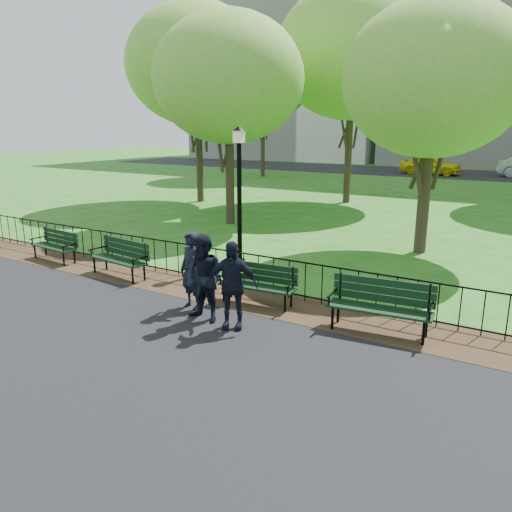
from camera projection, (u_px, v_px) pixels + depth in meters
The scene contains 20 objects.
ground at pixel (198, 318), 10.07m from camera, with size 120.00×120.00×0.00m, color #2D5F19.
asphalt_path at pixel (54, 392), 7.26m from camera, with size 60.00×9.20×0.01m, color black.
dirt_strip at pixel (239, 296), 11.30m from camera, with size 60.00×1.60×0.01m, color #372216.
far_street at pixel (476, 175), 38.90m from camera, with size 70.00×9.00×0.01m, color black.
iron_fence at pixel (251, 270), 11.59m from camera, with size 24.06×0.06×1.00m.
apartment_west at pixel (301, 42), 57.45m from camera, with size 22.00×15.00×26.00m, color white.
park_bench_main at pixel (246, 277), 10.76m from camera, with size 1.72×0.67×0.95m.
park_bench_left_a at pixel (121, 254), 12.69m from camera, with size 1.86×0.77×1.03m.
park_bench_left_b at pixel (56, 242), 14.19m from camera, with size 1.70×0.66×0.94m.
park_bench_right_a at pixel (381, 300), 9.24m from camera, with size 1.95×0.79×1.08m.
lamppost at pixel (239, 192), 13.33m from camera, with size 0.34×0.34×3.75m.
tree_near_w at pixel (229, 79), 18.38m from camera, with size 5.61×5.61×7.82m.
tree_near_e at pixel (434, 79), 14.00m from camera, with size 5.20×5.20×7.25m.
tree_mid_w at pixel (197, 65), 23.80m from camera, with size 6.77×6.77×9.43m.
tree_far_c at pixel (353, 52), 23.33m from camera, with size 7.29×7.29×10.17m.
tree_far_w at pixel (263, 76), 36.08m from camera, with size 7.45×7.45×10.38m.
person_left at pixel (191, 271), 10.36m from camera, with size 0.60×0.39×1.64m, color black.
person_mid at pixel (204, 279), 9.68m from camera, with size 0.84×0.44×1.74m, color black.
person_right at pixel (232, 285), 9.35m from camera, with size 1.00×0.41×1.70m, color black.
taxi at pixel (431, 164), 38.95m from camera, with size 1.84×4.57×1.56m, color yellow.
Camera 1 is at (5.92, -7.42, 3.77)m, focal length 35.00 mm.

